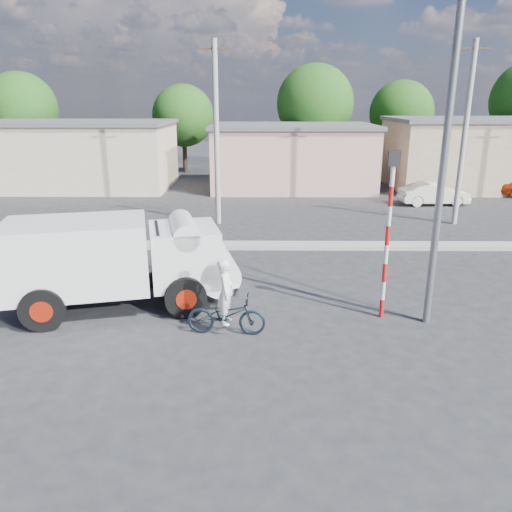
{
  "coord_description": "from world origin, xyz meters",
  "views": [
    {
      "loc": [
        -0.03,
        -10.74,
        5.55
      ],
      "look_at": [
        -0.15,
        2.75,
        1.3
      ],
      "focal_mm": 35.0,
      "sensor_mm": 36.0,
      "label": 1
    }
  ],
  "objects_px": {
    "bicycle": "(226,315)",
    "cyclist": "(226,303)",
    "traffic_pole": "(389,222)",
    "streetlight": "(441,126)",
    "car_cream": "(434,194)",
    "truck": "(123,259)"
  },
  "relations": [
    {
      "from": "bicycle",
      "to": "traffic_pole",
      "type": "xyz_separation_m",
      "value": [
        4.06,
        1.03,
        2.09
      ]
    },
    {
      "from": "car_cream",
      "to": "bicycle",
      "type": "bearing_deg",
      "value": 142.8
    },
    {
      "from": "truck",
      "to": "bicycle",
      "type": "xyz_separation_m",
      "value": [
        2.91,
        -1.66,
        -0.88
      ]
    },
    {
      "from": "bicycle",
      "to": "cyclist",
      "type": "relative_size",
      "value": 1.19
    },
    {
      "from": "truck",
      "to": "traffic_pole",
      "type": "bearing_deg",
      "value": -18.63
    },
    {
      "from": "truck",
      "to": "bicycle",
      "type": "relative_size",
      "value": 3.32
    },
    {
      "from": "car_cream",
      "to": "traffic_pole",
      "type": "distance_m",
      "value": 16.25
    },
    {
      "from": "streetlight",
      "to": "cyclist",
      "type": "bearing_deg",
      "value": -171.67
    },
    {
      "from": "streetlight",
      "to": "traffic_pole",
      "type": "bearing_deg",
      "value": 162.27
    },
    {
      "from": "truck",
      "to": "streetlight",
      "type": "distance_m",
      "value": 8.73
    },
    {
      "from": "cyclist",
      "to": "streetlight",
      "type": "bearing_deg",
      "value": -77.72
    },
    {
      "from": "bicycle",
      "to": "cyclist",
      "type": "xyz_separation_m",
      "value": [
        0.0,
        0.0,
        0.3
      ]
    },
    {
      "from": "cyclist",
      "to": "traffic_pole",
      "type": "xyz_separation_m",
      "value": [
        4.06,
        1.03,
        1.78
      ]
    },
    {
      "from": "cyclist",
      "to": "streetlight",
      "type": "distance_m",
      "value": 6.54
    },
    {
      "from": "truck",
      "to": "car_cream",
      "type": "bearing_deg",
      "value": 33.68
    },
    {
      "from": "truck",
      "to": "car_cream",
      "type": "xyz_separation_m",
      "value": [
        13.22,
        14.24,
        -0.78
      ]
    },
    {
      "from": "truck",
      "to": "car_cream",
      "type": "distance_m",
      "value": 19.45
    },
    {
      "from": "car_cream",
      "to": "streetlight",
      "type": "bearing_deg",
      "value": 156.46
    },
    {
      "from": "car_cream",
      "to": "traffic_pole",
      "type": "xyz_separation_m",
      "value": [
        -6.25,
        -14.87,
        1.99
      ]
    },
    {
      "from": "bicycle",
      "to": "traffic_pole",
      "type": "relative_size",
      "value": 0.44
    },
    {
      "from": "car_cream",
      "to": "traffic_pole",
      "type": "bearing_deg",
      "value": 152.96
    },
    {
      "from": "car_cream",
      "to": "traffic_pole",
      "type": "relative_size",
      "value": 0.85
    }
  ]
}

